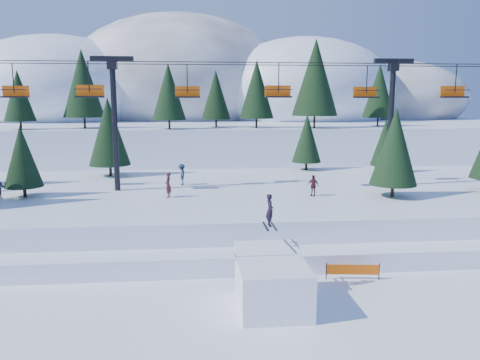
{
  "coord_description": "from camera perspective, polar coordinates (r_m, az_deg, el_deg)",
  "views": [
    {
      "loc": [
        -2.81,
        -18.93,
        9.42
      ],
      "look_at": [
        -0.45,
        6.0,
        5.2
      ],
      "focal_mm": 35.0,
      "sensor_mm": 36.0,
      "label": 1
    }
  ],
  "objects": [
    {
      "name": "ground",
      "position": [
        21.33,
        2.84,
        -16.66
      ],
      "size": [
        160.0,
        160.0,
        0.0
      ],
      "primitive_type": "plane",
      "color": "white",
      "rests_on": "ground"
    },
    {
      "name": "mid_shelf",
      "position": [
        37.92,
        -1.04,
        -2.88
      ],
      "size": [
        70.0,
        22.0,
        2.5
      ],
      "primitive_type": "cube",
      "color": "white",
      "rests_on": "ground"
    },
    {
      "name": "berm",
      "position": [
        28.49,
        0.52,
        -8.57
      ],
      "size": [
        70.0,
        6.0,
        1.1
      ],
      "primitive_type": "cube",
      "color": "white",
      "rests_on": "ground"
    },
    {
      "name": "mountain_ridge",
      "position": [
        92.28,
        -6.92,
        9.64
      ],
      "size": [
        119.0,
        60.0,
        26.46
      ],
      "color": "white",
      "rests_on": "ground"
    },
    {
      "name": "jump_kicker",
      "position": [
        22.14,
        3.93,
        -12.33
      ],
      "size": [
        3.14,
        4.37,
        5.03
      ],
      "color": "white",
      "rests_on": "ground"
    },
    {
      "name": "chairlift",
      "position": [
        37.23,
        1.28,
        9.41
      ],
      "size": [
        46.0,
        3.21,
        10.28
      ],
      "color": "black",
      "rests_on": "mid_shelf"
    },
    {
      "name": "conifer_stand",
      "position": [
        37.68,
        -1.46,
        5.55
      ],
      "size": [
        61.65,
        18.17,
        8.92
      ],
      "color": "black",
      "rests_on": "mid_shelf"
    },
    {
      "name": "distant_skiers",
      "position": [
        37.72,
        -2.97,
        0.34
      ],
      "size": [
        31.98,
        9.2,
        1.85
      ],
      "color": "#50211F",
      "rests_on": "mid_shelf"
    },
    {
      "name": "banner_near",
      "position": [
        26.12,
        13.58,
        -10.59
      ],
      "size": [
        2.84,
        0.43,
        0.9
      ],
      "color": "black",
      "rests_on": "ground"
    },
    {
      "name": "banner_far",
      "position": [
        30.49,
        23.8,
        -8.21
      ],
      "size": [
        2.84,
        0.39,
        0.9
      ],
      "color": "black",
      "rests_on": "ground"
    }
  ]
}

